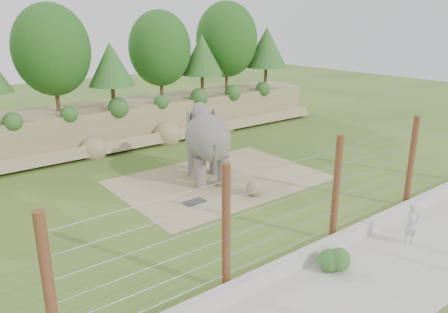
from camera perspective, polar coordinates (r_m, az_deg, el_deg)
ground at (r=19.68m, az=3.61°, el=-5.84°), size 90.00×90.00×0.00m
back_embankment at (r=29.26m, az=-12.23°, el=9.68°), size 30.00×5.52×8.77m
dirt_patch at (r=22.11m, az=-0.58°, el=-3.06°), size 10.00×7.00×0.02m
drain_grate at (r=19.52m, az=-3.92°, el=-5.94°), size 1.00×0.60×0.03m
elephant at (r=21.54m, az=-2.14°, el=1.28°), size 3.51×4.74×3.53m
stone_ball at (r=20.13m, az=3.99°, el=-4.09°), size 0.74×0.74×0.74m
retaining_wall at (r=16.55m, az=15.35°, el=-10.31°), size 26.00×0.35×0.50m
walkway at (r=15.75m, az=21.21°, el=-13.49°), size 26.00×4.00×0.01m
barrier_fence at (r=16.10m, az=14.43°, el=-4.19°), size 20.26×0.26×4.00m
walkway_shrub at (r=14.92m, az=14.07°, el=-12.79°), size 0.80×0.80×0.80m
zookeeper at (r=17.15m, az=23.35°, el=-8.11°), size 0.67×0.56×1.59m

